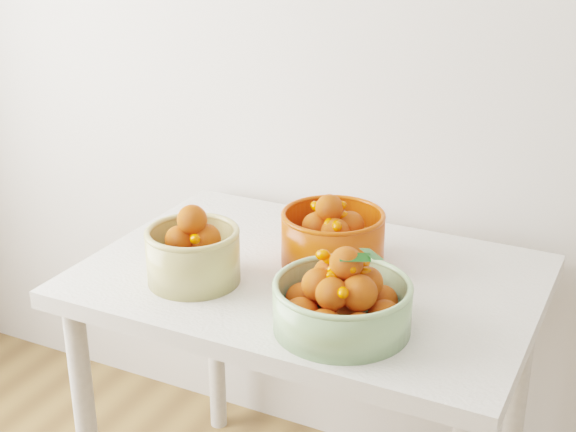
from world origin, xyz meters
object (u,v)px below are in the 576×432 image
table (310,310)px  bowl_orange (333,237)px  bowl_cream (193,253)px  bowl_green (342,301)px

table → bowl_orange: bearing=68.4°
bowl_cream → bowl_green: bearing=-7.3°
bowl_green → bowl_orange: 0.29m
bowl_green → bowl_orange: (-0.13, 0.26, 0.01)m
table → bowl_green: bearing=-51.0°
bowl_cream → bowl_orange: size_ratio=0.73×
table → bowl_cream: bowl_cream is taller
table → bowl_green: (0.16, -0.20, 0.16)m
bowl_cream → bowl_green: size_ratio=0.82×
bowl_cream → bowl_orange: bowl_cream is taller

